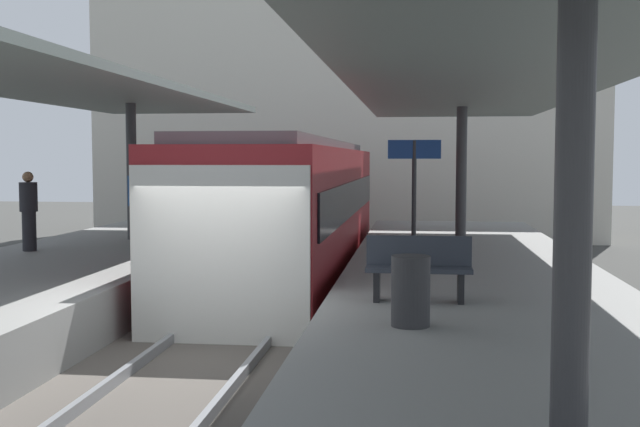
{
  "coord_description": "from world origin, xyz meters",
  "views": [
    {
      "loc": [
        2.82,
        -10.0,
        2.89
      ],
      "look_at": [
        0.88,
        5.76,
        1.78
      ],
      "focal_mm": 44.14,
      "sensor_mm": 36.0,
      "label": 1
    }
  ],
  "objects_px": {
    "passenger_near_bench": "(136,205)",
    "platform_bench": "(419,266)",
    "passenger_far_end": "(29,210)",
    "platform_sign": "(414,174)",
    "litter_bin": "(411,291)",
    "commuter_train": "(293,209)"
  },
  "relations": [
    {
      "from": "commuter_train",
      "to": "passenger_near_bench",
      "type": "xyz_separation_m",
      "value": [
        -3.13,
        -1.64,
        0.18
      ]
    },
    {
      "from": "passenger_near_bench",
      "to": "passenger_far_end",
      "type": "height_order",
      "value": "passenger_near_bench"
    },
    {
      "from": "passenger_near_bench",
      "to": "platform_sign",
      "type": "bearing_deg",
      "value": -24.17
    },
    {
      "from": "commuter_train",
      "to": "litter_bin",
      "type": "xyz_separation_m",
      "value": [
        2.76,
        -8.96,
        -0.33
      ]
    },
    {
      "from": "commuter_train",
      "to": "platform_bench",
      "type": "xyz_separation_m",
      "value": [
        2.85,
        -7.36,
        -0.26
      ]
    },
    {
      "from": "platform_bench",
      "to": "litter_bin",
      "type": "relative_size",
      "value": 1.75
    },
    {
      "from": "passenger_near_bench",
      "to": "passenger_far_end",
      "type": "xyz_separation_m",
      "value": [
        -1.93,
        -0.98,
        -0.07
      ]
    },
    {
      "from": "commuter_train",
      "to": "litter_bin",
      "type": "relative_size",
      "value": 17.1
    },
    {
      "from": "passenger_near_bench",
      "to": "platform_bench",
      "type": "bearing_deg",
      "value": -43.72
    },
    {
      "from": "litter_bin",
      "to": "passenger_near_bench",
      "type": "bearing_deg",
      "value": 128.82
    },
    {
      "from": "passenger_near_bench",
      "to": "passenger_far_end",
      "type": "bearing_deg",
      "value": -152.96
    },
    {
      "from": "passenger_near_bench",
      "to": "passenger_far_end",
      "type": "relative_size",
      "value": 1.07
    },
    {
      "from": "commuter_train",
      "to": "litter_bin",
      "type": "height_order",
      "value": "commuter_train"
    },
    {
      "from": "platform_bench",
      "to": "platform_sign",
      "type": "height_order",
      "value": "platform_sign"
    },
    {
      "from": "litter_bin",
      "to": "platform_bench",
      "type": "bearing_deg",
      "value": 86.68
    },
    {
      "from": "passenger_far_end",
      "to": "platform_sign",
      "type": "bearing_deg",
      "value": -12.01
    },
    {
      "from": "commuter_train",
      "to": "litter_bin",
      "type": "distance_m",
      "value": 9.38
    },
    {
      "from": "litter_bin",
      "to": "commuter_train",
      "type": "bearing_deg",
      "value": 107.12
    },
    {
      "from": "litter_bin",
      "to": "passenger_near_bench",
      "type": "xyz_separation_m",
      "value": [
        -5.89,
        7.32,
        0.51
      ]
    },
    {
      "from": "commuter_train",
      "to": "litter_bin",
      "type": "bearing_deg",
      "value": -72.88
    },
    {
      "from": "platform_sign",
      "to": "litter_bin",
      "type": "bearing_deg",
      "value": -90.17
    },
    {
      "from": "commuter_train",
      "to": "passenger_near_bench",
      "type": "height_order",
      "value": "commuter_train"
    }
  ]
}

